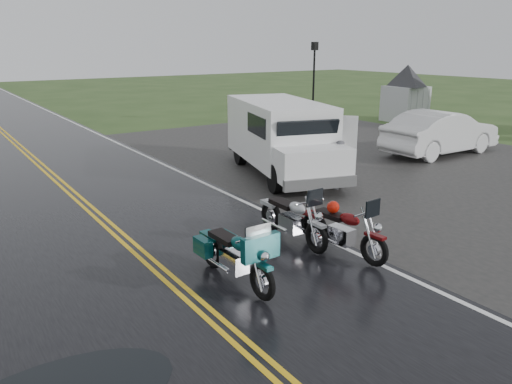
% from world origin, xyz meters
% --- Properties ---
extents(ground, '(120.00, 120.00, 0.00)m').
position_xyz_m(ground, '(0.00, 0.00, 0.00)').
color(ground, '#2D471E').
rests_on(ground, ground).
extents(road, '(8.00, 100.00, 0.04)m').
position_xyz_m(road, '(0.00, 10.00, 0.02)').
color(road, black).
rests_on(road, ground).
extents(parking_pad, '(14.00, 24.00, 0.03)m').
position_xyz_m(parking_pad, '(11.00, 5.00, 0.01)').
color(parking_pad, black).
rests_on(parking_pad, ground).
extents(visitor_center, '(16.00, 10.00, 4.80)m').
position_xyz_m(visitor_center, '(20.00, 12.00, 2.40)').
color(visitor_center, '#A8AAAD').
rests_on(visitor_center, ground).
extents(motorcycle_red, '(1.00, 2.32, 1.34)m').
position_xyz_m(motorcycle_red, '(3.60, -0.99, 0.67)').
color(motorcycle_red, '#54090B').
rests_on(motorcycle_red, ground).
extents(motorcycle_teal, '(0.88, 2.31, 1.35)m').
position_xyz_m(motorcycle_teal, '(0.98, -0.87, 0.68)').
color(motorcycle_teal, '#05383B').
rests_on(motorcycle_teal, ground).
extents(motorcycle_silver, '(0.89, 2.33, 1.36)m').
position_xyz_m(motorcycle_silver, '(3.07, 0.13, 0.68)').
color(motorcycle_silver, '#A9ACB1').
rests_on(motorcycle_silver, ground).
extents(van_white, '(4.16, 6.85, 2.53)m').
position_xyz_m(van_white, '(5.09, 4.32, 1.26)').
color(van_white, white).
rests_on(van_white, ground).
extents(person_at_van, '(0.64, 0.63, 1.50)m').
position_xyz_m(person_at_van, '(6.93, 3.63, 0.75)').
color(person_at_van, '#4E4F54').
rests_on(person_at_van, ground).
extents(sedan_white, '(5.32, 1.90, 1.75)m').
position_xyz_m(sedan_white, '(13.87, 5.06, 0.87)').
color(sedan_white, silver).
rests_on(sedan_white, ground).
extents(lamp_post_far_right, '(0.38, 0.38, 4.48)m').
position_xyz_m(lamp_post_far_right, '(14.42, 13.61, 2.24)').
color(lamp_post_far_right, black).
rests_on(lamp_post_far_right, ground).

